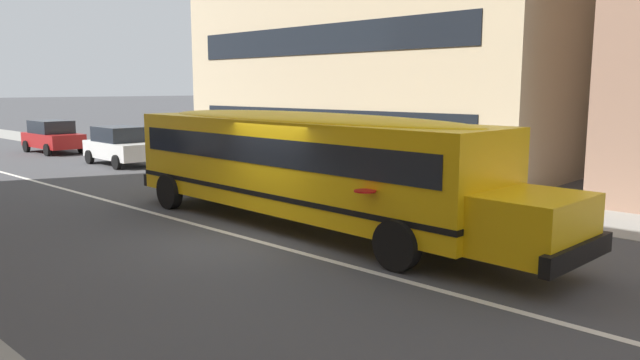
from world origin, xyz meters
TOP-DOWN VIEW (x-y plane):
  - ground_plane at (0.00, 0.00)m, footprint 400.00×400.00m
  - sidewalk_far at (0.00, 7.21)m, footprint 120.00×3.00m
  - lane_centreline at (0.00, 0.00)m, footprint 110.00×0.16m
  - school_bus at (-0.07, 1.69)m, footprint 12.30×3.16m
  - parked_car_white_under_tree at (-14.10, 4.42)m, footprint 3.96×1.99m
  - parked_car_red_by_hydrant at (-21.11, 4.41)m, footprint 3.91×1.90m
  - apartment_block_far_left at (-6.49, 15.55)m, footprint 16.67×13.73m

SIDE VIEW (x-z plane):
  - ground_plane at x=0.00m, z-range 0.00..0.00m
  - lane_centreline at x=0.00m, z-range 0.00..0.01m
  - sidewalk_far at x=0.00m, z-range 0.00..0.01m
  - parked_car_white_under_tree at x=-14.10m, z-range 0.02..1.66m
  - parked_car_red_by_hydrant at x=-21.11m, z-range 0.02..1.66m
  - school_bus at x=-0.07m, z-range 0.26..2.99m
  - apartment_block_far_left at x=-6.49m, z-range 0.00..13.30m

